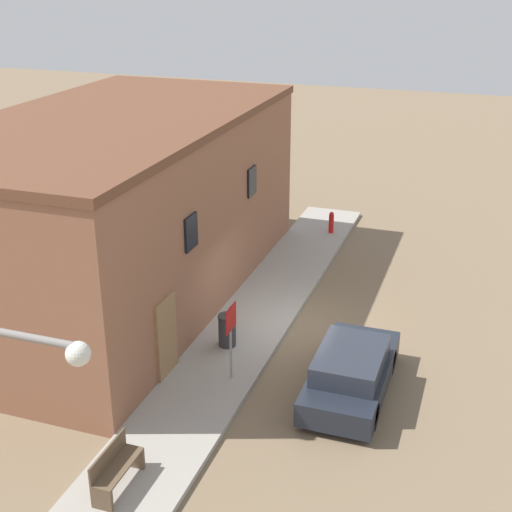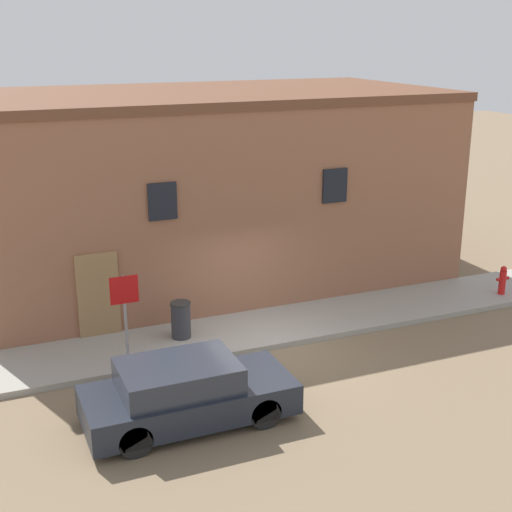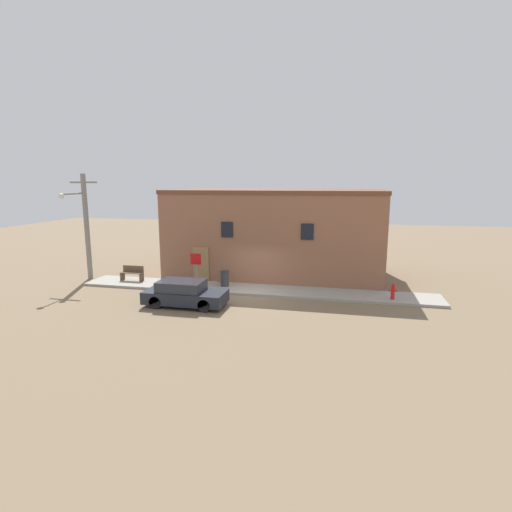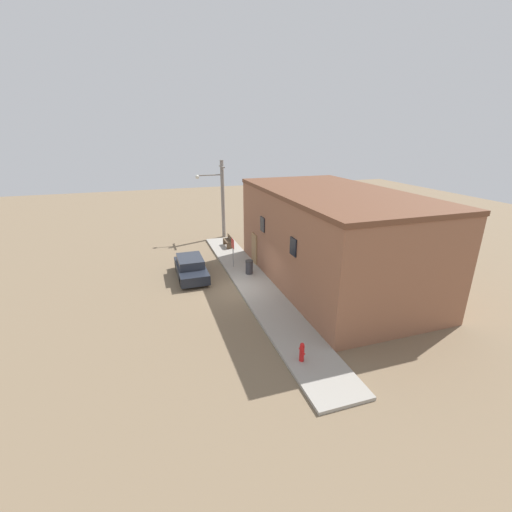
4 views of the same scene
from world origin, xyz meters
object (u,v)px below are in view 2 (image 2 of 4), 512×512
Objects in this scene: fire_hydrant at (503,280)px; stop_sign at (125,302)px; parked_car at (186,393)px; trash_bin at (181,320)px.

fire_hydrant is 0.42× the size of stop_sign.
stop_sign is at bearing 99.37° from parked_car.
trash_bin is at bearing 74.53° from parked_car.
stop_sign is 3.05m from parked_car.
parked_car is at bearing -163.97° from fire_hydrant.
trash_bin is at bearing 24.91° from stop_sign.
stop_sign reaches higher than fire_hydrant.
fire_hydrant is 0.20× the size of parked_car.
parked_car is at bearing -105.47° from trash_bin.
stop_sign is at bearing -179.83° from fire_hydrant.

